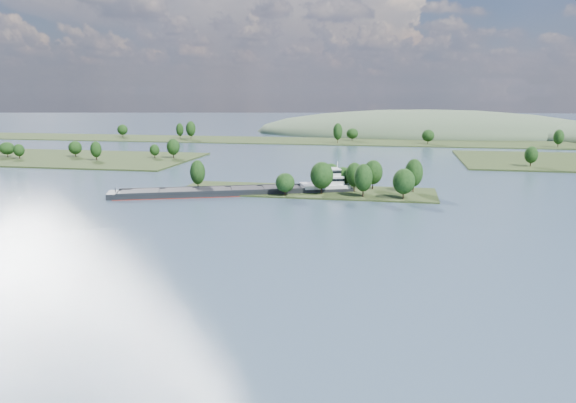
# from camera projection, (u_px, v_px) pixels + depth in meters

# --- Properties ---
(ground) EXTENTS (1800.00, 1800.00, 0.00)m
(ground) POSITION_uv_depth(u_px,v_px,m) (273.00, 228.00, 162.35)
(ground) COLOR #3A5465
(ground) RESTS_ON ground
(tree_island) EXTENTS (100.00, 31.11, 14.16)m
(tree_island) POSITION_uv_depth(u_px,v_px,m) (328.00, 183.00, 216.87)
(tree_island) COLOR #243216
(tree_island) RESTS_ON ground
(back_shoreline) EXTENTS (900.00, 60.00, 16.07)m
(back_shoreline) POSITION_uv_depth(u_px,v_px,m) (361.00, 141.00, 430.20)
(back_shoreline) COLOR #243216
(back_shoreline) RESTS_ON ground
(hill_west) EXTENTS (320.00, 160.00, 44.00)m
(hill_west) POSITION_uv_depth(u_px,v_px,m) (425.00, 134.00, 517.06)
(hill_west) COLOR #41553A
(hill_west) RESTS_ON ground
(cargo_barge) EXTENTS (90.51, 42.62, 12.52)m
(cargo_barge) POSITION_uv_depth(u_px,v_px,m) (250.00, 190.00, 215.91)
(cargo_barge) COLOR black
(cargo_barge) RESTS_ON ground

